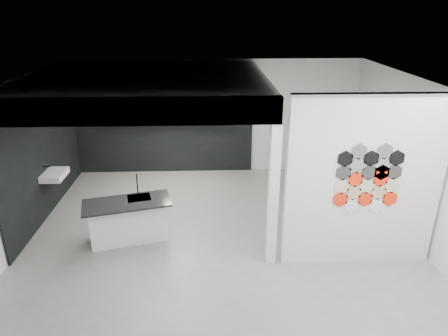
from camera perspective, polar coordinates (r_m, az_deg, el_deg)
floor at (r=7.67m, az=-0.67°, el=-8.88°), size 7.00×6.00×0.01m
partition_panel at (r=6.57m, az=19.31°, el=-2.01°), size 2.45×0.15×2.80m
bay_clad_back at (r=10.00m, az=-8.66°, el=5.81°), size 4.40×0.04×2.35m
bay_clad_left at (r=8.72m, az=-24.35°, el=1.56°), size 0.04×4.00×2.35m
bulkhead at (r=7.78m, az=-10.77°, el=11.42°), size 4.40×4.00×0.40m
corner_column at (r=6.30m, az=7.02°, el=-4.17°), size 0.16×0.16×2.35m
fascia_beam at (r=5.93m, az=-13.33°, el=7.90°), size 4.40×0.16×0.40m
wall_basin at (r=8.57m, az=-23.06°, el=-0.90°), size 0.40×0.60×0.12m
display_shelf at (r=9.85m, az=-8.18°, el=6.35°), size 3.00×0.15×0.04m
kitchen_island at (r=7.38m, az=-13.48°, el=-7.18°), size 1.62×1.02×1.21m
stockpot at (r=9.99m, az=-14.37°, el=6.82°), size 0.30×0.30×0.20m
kettle at (r=9.78m, az=-4.02°, el=7.01°), size 0.22×0.22×0.16m
glass_bowl at (r=9.78m, az=-0.26°, el=6.91°), size 0.19×0.19×0.11m
glass_vase at (r=9.78m, az=-0.26°, el=7.03°), size 0.12×0.12×0.15m
bottle_dark at (r=9.84m, az=-8.88°, el=6.84°), size 0.06×0.06×0.14m
utensil_cup at (r=9.95m, az=-12.78°, el=6.60°), size 0.10×0.10×0.10m
hex_tile_cluster at (r=6.47m, az=19.96°, el=-1.46°), size 1.04×0.02×1.16m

